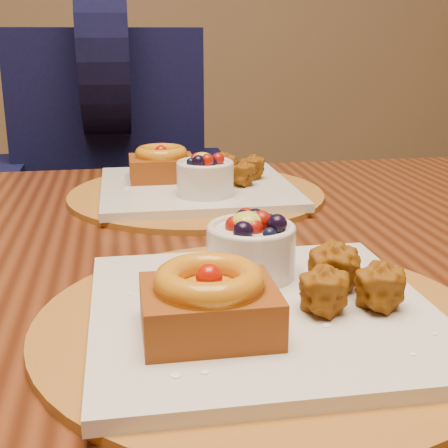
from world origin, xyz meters
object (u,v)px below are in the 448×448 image
at_px(chair_far, 139,261).
at_px(place_setting_near, 259,301).
at_px(place_setting_far, 195,184).
at_px(diner, 108,115).
at_px(dining_table, 220,304).

bearing_deg(chair_far, place_setting_near, -108.54).
distance_m(place_setting_near, chair_far, 1.01).
distance_m(place_setting_far, chair_far, 0.62).
distance_m(place_setting_far, diner, 0.46).
bearing_deg(diner, dining_table, -61.06).
distance_m(dining_table, place_setting_far, 0.24).
relative_size(place_setting_near, place_setting_far, 1.00).
xyz_separation_m(dining_table, chair_far, (-0.08, 0.74, -0.21)).
height_order(dining_table, place_setting_far, place_setting_far).
distance_m(dining_table, diner, 0.69).
height_order(place_setting_far, chair_far, chair_far).
height_order(dining_table, place_setting_near, place_setting_near).
bearing_deg(place_setting_far, diner, 106.38).
xyz_separation_m(place_setting_near, diner, (-0.13, 0.87, 0.05)).
xyz_separation_m(place_setting_near, chair_far, (-0.08, 0.96, -0.31)).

